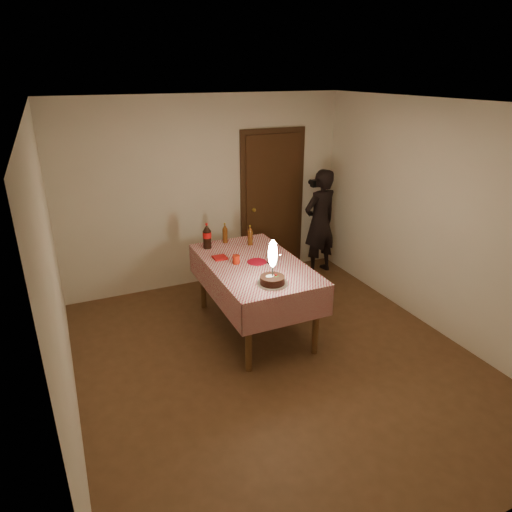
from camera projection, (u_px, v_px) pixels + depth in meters
name	position (u px, v px, depth m)	size (l,w,h in m)	color
ground	(278.00, 361.00, 4.85)	(4.00, 4.50, 0.01)	brown
room_shell	(281.00, 209.00, 4.30)	(4.04, 4.54, 2.62)	silver
dining_table	(254.00, 272.00, 5.19)	(1.02, 1.72, 0.85)	brown
birthday_cake	(272.00, 272.00, 4.59)	(0.32, 0.32, 0.48)	white
red_plate	(257.00, 262.00, 5.16)	(0.22, 0.22, 0.01)	#A90B20
red_cup	(236.00, 259.00, 5.11)	(0.08, 0.08, 0.10)	#AA1E0B
clear_cup	(270.00, 259.00, 5.13)	(0.07, 0.07, 0.09)	silver
napkin_stack	(220.00, 258.00, 5.26)	(0.15, 0.15, 0.02)	#B01414
cola_bottle	(207.00, 236.00, 5.52)	(0.10, 0.10, 0.32)	black
amber_bottle_left	(225.00, 233.00, 5.71)	(0.06, 0.06, 0.25)	#5D300F
amber_bottle_right	(250.00, 236.00, 5.63)	(0.06, 0.06, 0.25)	#5D300F
photographer	(320.00, 222.00, 6.72)	(0.64, 0.50, 1.58)	black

